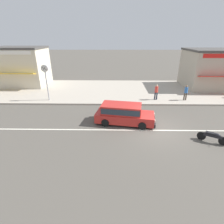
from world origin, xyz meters
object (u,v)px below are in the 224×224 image
(street_clock, at_px, (45,74))
(pedestrian_by_shop, at_px, (156,91))
(shopfront_far_kios, at_px, (22,66))
(pedestrian_near_clock, at_px, (186,92))
(minivan_red_0, at_px, (123,113))
(motorcycle_0, at_px, (213,137))
(shopfront_corner_warung, at_px, (212,69))

(street_clock, height_order, pedestrian_by_shop, street_clock)
(street_clock, xyz_separation_m, shopfront_far_kios, (-5.60, 6.35, -0.25))
(pedestrian_near_clock, height_order, shopfront_far_kios, shopfront_far_kios)
(minivan_red_0, relative_size, motorcycle_0, 2.96)
(motorcycle_0, bearing_deg, shopfront_corner_warung, 64.93)
(motorcycle_0, height_order, shopfront_corner_warung, shopfront_corner_warung)
(shopfront_corner_warung, bearing_deg, pedestrian_by_shop, -147.26)
(minivan_red_0, xyz_separation_m, pedestrian_by_shop, (3.70, 5.20, 0.26))
(minivan_red_0, distance_m, shopfront_corner_warung, 15.96)
(pedestrian_by_shop, distance_m, shopfront_far_kios, 18.10)
(minivan_red_0, relative_size, shopfront_corner_warung, 0.71)
(motorcycle_0, distance_m, shopfront_far_kios, 23.72)
(street_clock, distance_m, shopfront_far_kios, 8.47)
(street_clock, relative_size, pedestrian_near_clock, 2.28)
(pedestrian_near_clock, bearing_deg, motorcycle_0, -97.55)
(pedestrian_by_shop, bearing_deg, motorcycle_0, -75.57)
(street_clock, bearing_deg, pedestrian_near_clock, 0.77)
(pedestrian_near_clock, height_order, pedestrian_by_shop, pedestrian_by_shop)
(minivan_red_0, bearing_deg, pedestrian_near_clock, 36.94)
(minivan_red_0, height_order, shopfront_corner_warung, shopfront_corner_warung)
(street_clock, height_order, shopfront_corner_warung, shopfront_corner_warung)
(pedestrian_near_clock, bearing_deg, pedestrian_by_shop, 178.13)
(minivan_red_0, xyz_separation_m, motorcycle_0, (5.74, -2.72, -0.42))
(minivan_red_0, height_order, pedestrian_by_shop, pedestrian_by_shop)
(minivan_red_0, height_order, pedestrian_near_clock, pedestrian_near_clock)
(minivan_red_0, bearing_deg, shopfront_far_kios, 139.73)
(pedestrian_near_clock, bearing_deg, minivan_red_0, -143.06)
(shopfront_corner_warung, xyz_separation_m, shopfront_far_kios, (-25.20, 0.78, 0.10))
(street_clock, relative_size, shopfront_far_kios, 0.57)
(street_clock, height_order, pedestrian_near_clock, street_clock)
(minivan_red_0, bearing_deg, pedestrian_by_shop, 54.53)
(street_clock, distance_m, pedestrian_near_clock, 14.58)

